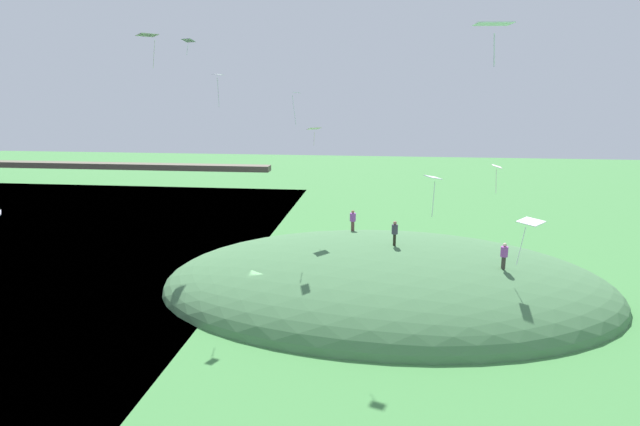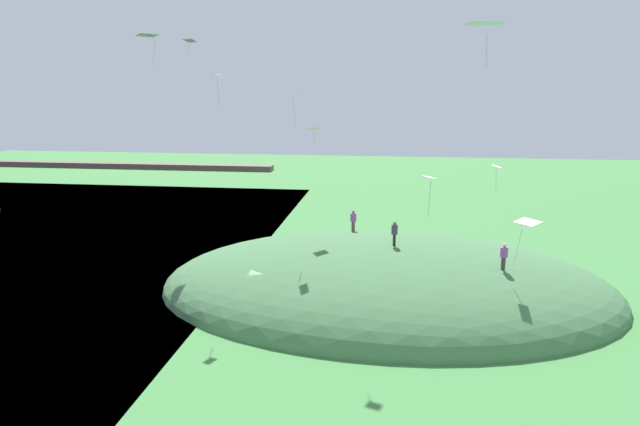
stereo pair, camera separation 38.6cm
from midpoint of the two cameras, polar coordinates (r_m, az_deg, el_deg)
The scene contains 15 objects.
ground_plane at distance 34.13m, azimuth -4.76°, elevation -9.89°, with size 160.00×160.00×0.00m, color #428141.
grass_hill at distance 36.53m, azimuth 7.34°, elevation -8.37°, with size 30.72×19.95×6.73m, color #467548.
bridge_deck_far at distance 73.24m, azimuth -25.93°, elevation 4.75°, with size 53.31×1.80×0.70m, color #5F5849.
person_walking_path at distance 34.74m, azimuth 8.41°, elevation -1.89°, with size 0.52×0.52×1.66m.
person_near_shore at distance 39.51m, azimuth 3.92°, elevation -0.57°, with size 0.46×0.46×1.61m.
person_with_child at distance 33.36m, azimuth 19.66°, elevation -4.16°, with size 0.57×0.57×1.62m.
kite_2 at distance 33.02m, azimuth 18.95°, elevation 4.58°, with size 0.60×0.83×1.78m.
kite_3 at distance 37.56m, azimuth -0.30°, elevation 9.09°, with size 1.11×1.04×1.28m.
kite_5 at distance 15.81m, azimuth 18.25°, elevation 18.83°, with size 1.05×0.78×1.15m.
kite_7 at distance 22.73m, azimuth 21.98°, elevation -1.20°, with size 1.10×1.16×2.00m.
kite_8 at distance 33.54m, azimuth -17.86°, elevation 17.77°, with size 1.30×1.37×1.94m.
kite_9 at distance 35.56m, azimuth -2.29°, elevation 12.55°, with size 0.69×0.80×2.15m.
kite_11 at distance 34.65m, azimuth -10.69°, elevation 14.16°, with size 0.66×0.76×2.02m.
kite_12 at distance 43.40m, azimuth -13.70°, elevation 17.69°, with size 1.16×1.01×1.22m.
kite_13 at distance 20.71m, azimuth 12.28°, elevation 3.38°, with size 0.69×0.80×1.69m.
Camera 2 is at (7.04, -30.65, 13.29)m, focal length 29.48 mm.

